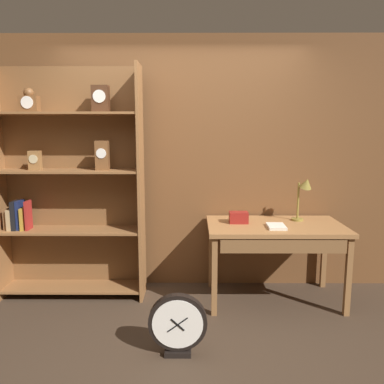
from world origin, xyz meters
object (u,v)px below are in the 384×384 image
at_px(workbench, 276,233).
at_px(open_repair_manual, 276,226).
at_px(bookshelf, 68,186).
at_px(desk_lamp, 304,191).
at_px(round_clock_large, 178,324).
at_px(toolbox_small, 239,217).

height_order(workbench, open_repair_manual, open_repair_manual).
distance_m(bookshelf, desk_lamp, 2.31).
relative_size(open_repair_manual, round_clock_large, 0.46).
bearing_deg(toolbox_small, bookshelf, 177.14).
xyz_separation_m(workbench, toolbox_small, (-0.35, 0.08, 0.14)).
bearing_deg(desk_lamp, bookshelf, 179.64).
bearing_deg(bookshelf, workbench, -4.52).
bearing_deg(desk_lamp, round_clock_large, -138.24).
bearing_deg(workbench, desk_lamp, 25.96).
bearing_deg(desk_lamp, toolbox_small, -173.93).
bearing_deg(open_repair_manual, desk_lamp, 39.66).
distance_m(desk_lamp, toolbox_small, 0.69).
bearing_deg(round_clock_large, workbench, 45.77).
height_order(workbench, round_clock_large, workbench).
height_order(desk_lamp, round_clock_large, desk_lamp).
bearing_deg(workbench, bookshelf, 175.48).
distance_m(toolbox_small, open_repair_manual, 0.38).
relative_size(desk_lamp, round_clock_large, 0.94).
bearing_deg(round_clock_large, toolbox_small, 61.12).
distance_m(bookshelf, toolbox_small, 1.69).
bearing_deg(toolbox_small, workbench, -12.34).
xyz_separation_m(desk_lamp, round_clock_large, (-1.19, -1.06, -0.83)).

